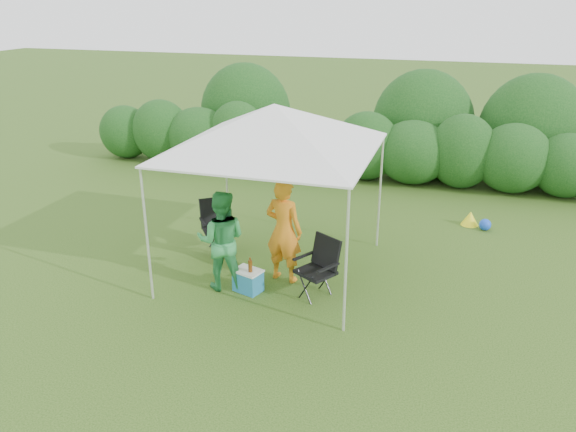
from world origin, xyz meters
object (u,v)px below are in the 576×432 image
(man, at_px, (284,231))
(chair_left, at_px, (217,222))
(chair_right, at_px, (320,264))
(woman, at_px, (222,240))
(cooler, at_px, (248,280))
(canopy, at_px, (274,127))

(man, bearing_deg, chair_left, -16.35)
(man, bearing_deg, chair_right, 164.71)
(woman, distance_m, cooler, 0.76)
(canopy, distance_m, chair_right, 2.22)
(man, height_order, cooler, man)
(cooler, bearing_deg, man, 70.76)
(chair_left, xyz_separation_m, man, (1.52, -0.76, 0.33))
(man, xyz_separation_m, cooler, (-0.42, -0.55, -0.68))
(chair_left, bearing_deg, canopy, -56.81)
(chair_left, bearing_deg, man, -62.89)
(chair_right, bearing_deg, canopy, 177.60)
(chair_right, bearing_deg, man, -174.57)
(chair_left, height_order, cooler, chair_left)
(chair_left, relative_size, man, 0.55)
(chair_left, height_order, man, man)
(woman, xyz_separation_m, cooler, (0.43, -0.02, -0.63))
(cooler, bearing_deg, canopy, 95.87)
(woman, bearing_deg, cooler, 162.94)
(canopy, height_order, man, canopy)
(chair_right, xyz_separation_m, chair_left, (-2.21, 1.09, 0.01))
(canopy, bearing_deg, man, -49.57)
(chair_right, height_order, chair_left, chair_left)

